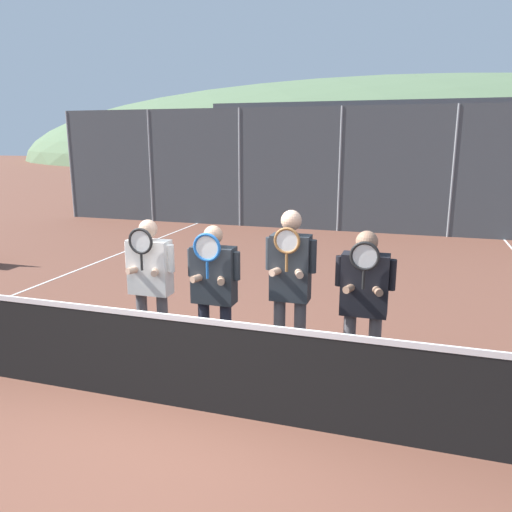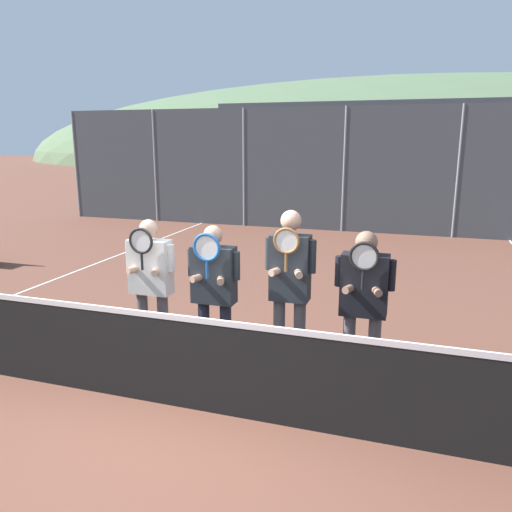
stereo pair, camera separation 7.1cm
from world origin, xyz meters
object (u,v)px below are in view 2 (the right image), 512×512
player_center_left (214,285)px  car_left_of_center (367,190)px  player_center_right (290,282)px  car_far_left (240,186)px  player_rightmost (364,296)px  player_leftmost (151,276)px

player_center_left → car_left_of_center: player_center_left is taller
player_center_right → car_left_of_center: size_ratio=0.46×
player_center_left → car_far_left: 13.33m
player_center_left → player_rightmost: bearing=2.5°
player_center_left → car_far_left: (-4.24, 12.64, -0.14)m
player_leftmost → car_left_of_center: bearing=84.4°
player_center_right → player_rightmost: size_ratio=1.10×
player_leftmost → car_far_left: 13.03m
player_leftmost → player_center_right: (1.68, 0.01, 0.09)m
player_center_left → car_left_of_center: 12.66m
player_center_left → player_center_right: 0.86m
player_center_right → player_center_left: bearing=-175.1°
player_leftmost → player_rightmost: 2.47m
player_center_left → car_left_of_center: size_ratio=0.41×
car_far_left → player_center_right: bearing=-67.9°
car_far_left → player_leftmost: bearing=-74.8°
player_center_left → player_rightmost: size_ratio=0.99×
player_leftmost → car_far_left: (-3.41, 12.57, -0.15)m
player_center_left → car_left_of_center: (0.40, 12.65, -0.15)m
car_left_of_center → player_leftmost: bearing=-95.6°
player_center_right → player_rightmost: (0.78, -0.00, -0.08)m
player_leftmost → player_center_left: 0.83m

